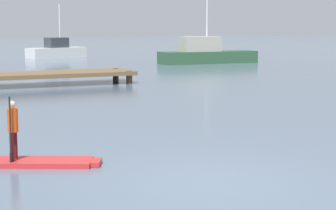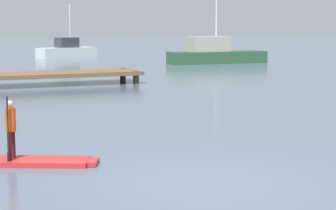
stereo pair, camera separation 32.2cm
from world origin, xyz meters
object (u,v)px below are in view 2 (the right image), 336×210
Objects in this scene: fishing_boat_green_midground at (215,53)px; motor_boat_small_navy at (67,50)px; paddler_child_solo at (11,126)px; paddleboard_near at (12,161)px.

motor_boat_small_navy is (-7.50, 11.65, -0.11)m from fishing_boat_green_midground.
paddler_child_solo is at bearing -125.80° from fishing_boat_green_midground.
paddler_child_solo is 0.24× the size of motor_boat_small_navy.
paddleboard_near is at bearing -106.08° from motor_boat_small_navy.
motor_boat_small_navy is (10.58, 36.70, 0.53)m from paddleboard_near.
motor_boat_small_navy is (10.58, 36.71, -0.17)m from paddler_child_solo.
paddleboard_near is 38.20m from motor_boat_small_navy.
paddler_child_solo is (-0.00, -0.01, 0.70)m from paddleboard_near.
paddleboard_near is 2.61× the size of paddler_child_solo.
paddler_child_solo is 38.21m from motor_boat_small_navy.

